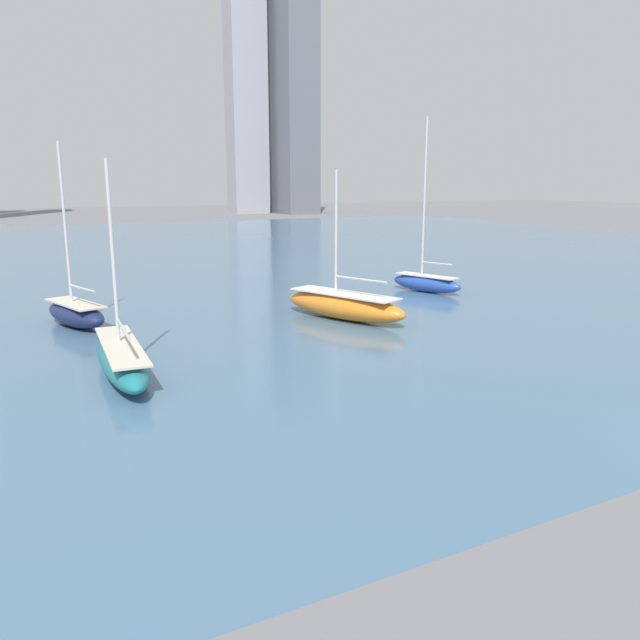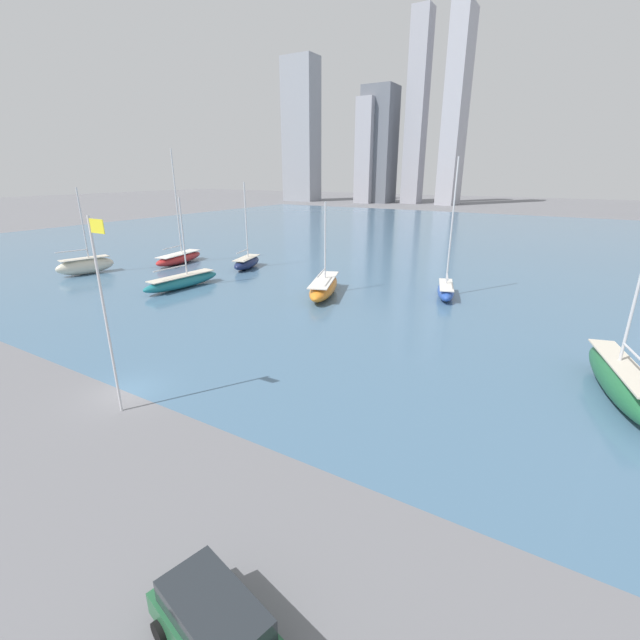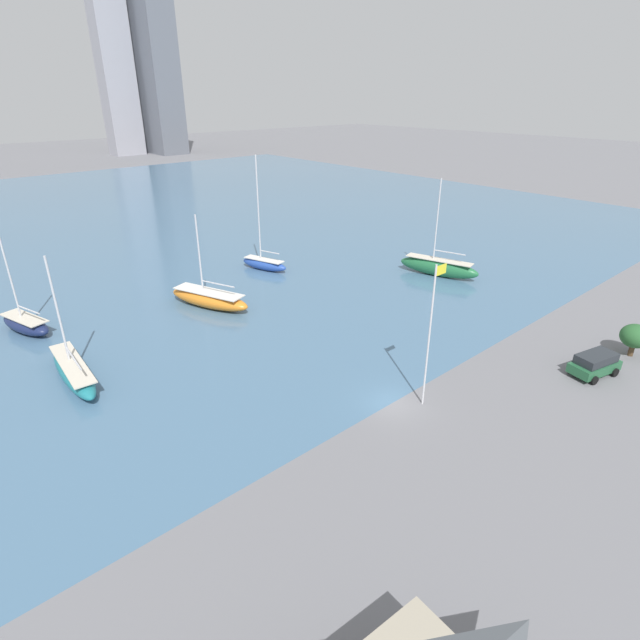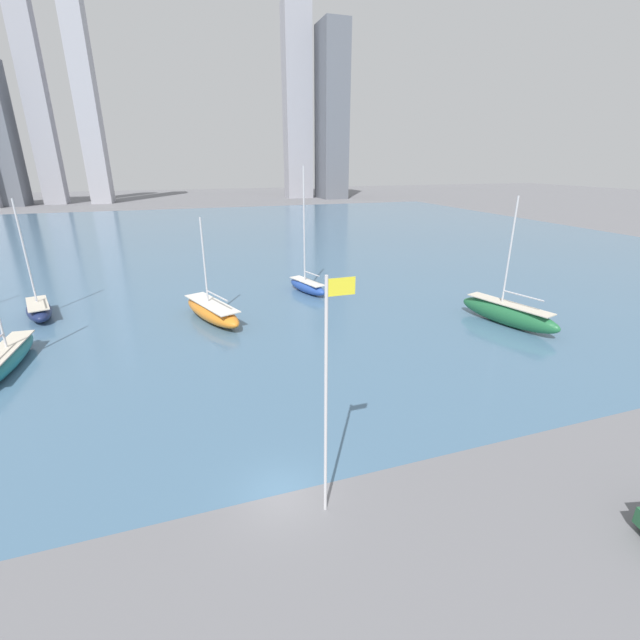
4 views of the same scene
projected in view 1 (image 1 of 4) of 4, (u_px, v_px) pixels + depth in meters
The scene contains 5 objects.
harbor_water at pixel (181, 255), 81.98m from camera, with size 180.00×140.00×0.00m.
sailboat_orange at pixel (344, 305), 43.15m from camera, with size 5.94×10.41×10.13m.
sailboat_teal at pixel (122, 358), 30.65m from camera, with size 2.76×10.57×10.40m.
sailboat_navy at pixel (76, 313), 41.09m from camera, with size 4.09×7.27×11.81m.
sailboat_blue at pixel (426, 281), 54.03m from camera, with size 3.72×7.13×14.62m.
Camera 1 is at (-22.12, -10.97, 9.26)m, focal length 35.00 mm.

